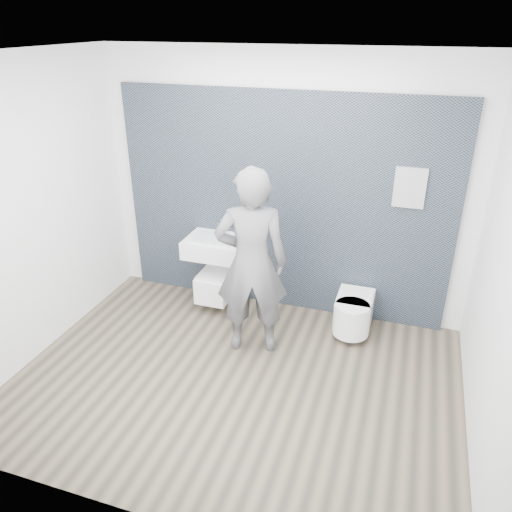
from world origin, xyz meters
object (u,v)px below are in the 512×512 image
(toilet_rounded, at_px, (353,313))
(visitor, at_px, (251,263))
(washbasin, at_px, (216,246))
(toilet_square, at_px, (217,282))

(toilet_rounded, distance_m, visitor, 1.30)
(visitor, bearing_deg, toilet_rounded, -166.23)
(washbasin, bearing_deg, toilet_rounded, -2.80)
(washbasin, xyz_separation_m, toilet_rounded, (1.56, -0.08, -0.51))
(toilet_rounded, height_order, visitor, visitor)
(washbasin, distance_m, toilet_square, 0.45)
(toilet_square, relative_size, toilet_rounded, 1.06)
(washbasin, height_order, toilet_square, washbasin)
(toilet_rounded, bearing_deg, washbasin, 177.20)
(toilet_square, xyz_separation_m, visitor, (0.63, -0.64, 0.64))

